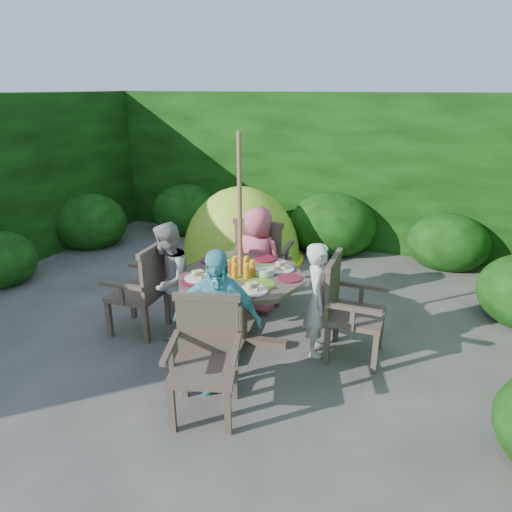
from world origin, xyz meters
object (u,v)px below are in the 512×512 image
at_px(garden_chair_right, 348,307).
at_px(garden_chair_back, 262,258).
at_px(garden_chair_front, 205,356).
at_px(child_left, 168,281).
at_px(dome_tent, 241,257).
at_px(child_right, 318,299).
at_px(child_back, 258,260).
at_px(parasol_pole, 240,245).
at_px(child_front, 217,322).
at_px(garden_chair_left, 144,288).
at_px(patio_table, 241,285).

height_order(garden_chair_right, garden_chair_back, garden_chair_back).
distance_m(garden_chair_front, child_left, 1.36).
bearing_deg(garden_chair_right, dome_tent, 43.06).
distance_m(child_right, child_back, 1.13).
relative_size(parasol_pole, garden_chair_right, 2.20).
bearing_deg(garden_chair_back, child_right, 131.87).
xyz_separation_m(parasol_pole, child_right, (0.79, 0.14, -0.51)).
bearing_deg(child_left, parasol_pole, 81.55).
bearing_deg(dome_tent, child_front, -62.53).
bearing_deg(child_back, garden_chair_left, 52.94).
bearing_deg(child_front, garden_chair_left, 139.45).
distance_m(garden_chair_front, child_front, 0.34).
bearing_deg(child_back, child_left, 61.42).
relative_size(patio_table, parasol_pole, 0.71).
xyz_separation_m(child_back, child_front, (0.28, -1.58, 0.02)).
xyz_separation_m(parasol_pole, child_back, (-0.14, 0.79, -0.45)).
bearing_deg(garden_chair_front, child_right, 44.55).
xyz_separation_m(garden_chair_front, child_right, (0.61, 1.22, 0.08)).
distance_m(garden_chair_front, child_right, 1.37).
relative_size(garden_chair_right, child_front, 0.75).
bearing_deg(garden_chair_right, parasol_pole, 98.51).
bearing_deg(garden_chair_back, patio_table, 95.92).
xyz_separation_m(child_right, child_back, (-0.93, 0.65, 0.05)).
bearing_deg(patio_table, child_back, 100.40).
height_order(child_right, dome_tent, child_right).
distance_m(garden_chair_front, dome_tent, 3.69).
distance_m(child_left, child_front, 1.13).
height_order(garden_chair_back, child_front, child_front).
bearing_deg(garden_chair_left, child_front, 59.81).
xyz_separation_m(child_right, child_front, (-0.65, -0.93, 0.08)).
height_order(garden_chair_left, child_back, child_back).
xyz_separation_m(parasol_pole, garden_chair_back, (-0.20, 1.07, -0.54)).
xyz_separation_m(patio_table, child_front, (0.14, -0.79, 0.01)).
relative_size(garden_chair_front, child_left, 0.75).
height_order(garden_chair_back, child_back, child_back).
bearing_deg(child_back, garden_chair_front, 106.03).
height_order(patio_table, child_right, child_right).
height_order(garden_chair_right, garden_chair_left, garden_chair_right).
bearing_deg(garden_chair_front, child_front, 78.59).
bearing_deg(child_right, garden_chair_right, -91.80).
height_order(patio_table, parasol_pole, parasol_pole).
bearing_deg(parasol_pole, garden_chair_right, 10.71).
xyz_separation_m(child_front, dome_tent, (-1.23, 3.14, -0.67)).
relative_size(child_left, dome_tent, 0.56).
bearing_deg(child_right, garden_chair_back, 32.46).
bearing_deg(parasol_pole, child_front, -79.93).
bearing_deg(garden_chair_left, patio_table, 96.24).
bearing_deg(child_right, child_left, 85.82).
distance_m(child_left, dome_tent, 2.59).
distance_m(patio_table, garden_chair_front, 1.11).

